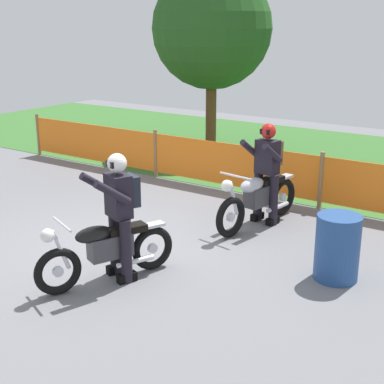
# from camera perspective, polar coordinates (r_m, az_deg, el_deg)

# --- Properties ---
(ground) EXTENTS (24.00, 24.00, 0.02)m
(ground) POSITION_cam_1_polar(r_m,az_deg,el_deg) (8.47, -8.17, -5.68)
(ground) COLOR slate
(grass_verge) EXTENTS (24.00, 7.28, 0.01)m
(grass_verge) POSITION_cam_1_polar(r_m,az_deg,el_deg) (14.28, 11.39, 3.66)
(grass_verge) COLOR #386B2D
(grass_verge) RESTS_ON ground
(barrier_fence) EXTENTS (11.39, 0.08, 1.05)m
(barrier_fence) POSITION_cam_1_polar(r_m,az_deg,el_deg) (10.98, 4.01, 2.81)
(barrier_fence) COLOR olive
(barrier_fence) RESTS_ON ground
(tree_leftmost) EXTENTS (3.06, 3.06, 4.64)m
(tree_leftmost) POSITION_cam_1_polar(r_m,az_deg,el_deg) (14.56, 2.07, 16.52)
(tree_leftmost) COLOR brown
(tree_leftmost) RESTS_ON ground
(motorcycle_lead) EXTENTS (0.68, 2.09, 0.99)m
(motorcycle_lead) POSITION_cam_1_polar(r_m,az_deg,el_deg) (9.14, 6.84, -0.61)
(motorcycle_lead) COLOR black
(motorcycle_lead) RESTS_ON ground
(motorcycle_trailing) EXTENTS (0.91, 1.84, 0.92)m
(motorcycle_trailing) POSITION_cam_1_polar(r_m,az_deg,el_deg) (7.22, -8.86, -5.89)
(motorcycle_trailing) COLOR black
(motorcycle_trailing) RESTS_ON ground
(rider_lead) EXTENTS (0.61, 0.73, 1.69)m
(rider_lead) POSITION_cam_1_polar(r_m,az_deg,el_deg) (9.19, 7.78, 2.50)
(rider_lead) COLOR black
(rider_lead) RESTS_ON ground
(rider_trailing) EXTENTS (0.68, 0.78, 1.69)m
(rider_trailing) POSITION_cam_1_polar(r_m,az_deg,el_deg) (7.13, -7.51, -1.81)
(rider_trailing) COLOR black
(rider_trailing) RESTS_ON ground
(oil_drum) EXTENTS (0.58, 0.58, 0.88)m
(oil_drum) POSITION_cam_1_polar(r_m,az_deg,el_deg) (7.46, 14.80, -5.57)
(oil_drum) COLOR navy
(oil_drum) RESTS_ON ground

